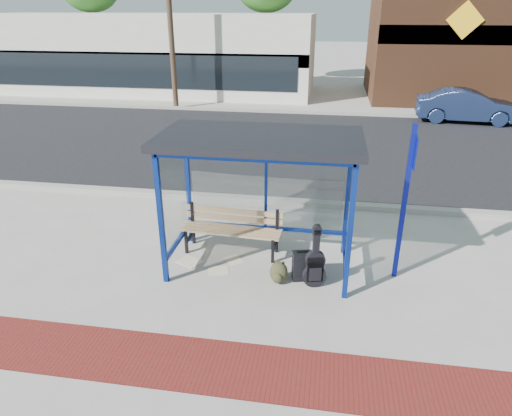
% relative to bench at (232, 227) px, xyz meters
% --- Properties ---
extents(ground, '(120.00, 120.00, 0.00)m').
position_rel_bench_xyz_m(ground, '(0.60, -0.46, -0.50)').
color(ground, '#B2ADA0').
rests_on(ground, ground).
extents(brick_paver_strip, '(60.00, 1.00, 0.01)m').
position_rel_bench_xyz_m(brick_paver_strip, '(0.60, -3.06, -0.50)').
color(brick_paver_strip, maroon).
rests_on(brick_paver_strip, ground).
extents(curb_near, '(60.00, 0.25, 0.12)m').
position_rel_bench_xyz_m(curb_near, '(0.60, 2.44, -0.44)').
color(curb_near, gray).
rests_on(curb_near, ground).
extents(street_asphalt, '(60.00, 10.00, 0.00)m').
position_rel_bench_xyz_m(street_asphalt, '(0.60, 7.54, -0.50)').
color(street_asphalt, black).
rests_on(street_asphalt, ground).
extents(curb_far, '(60.00, 0.25, 0.12)m').
position_rel_bench_xyz_m(curb_far, '(0.60, 12.64, -0.44)').
color(curb_far, gray).
rests_on(curb_far, ground).
extents(far_sidewalk, '(60.00, 4.00, 0.01)m').
position_rel_bench_xyz_m(far_sidewalk, '(0.60, 14.54, -0.50)').
color(far_sidewalk, '#B2ADA0').
rests_on(far_sidewalk, ground).
extents(bus_shelter, '(3.30, 1.80, 2.42)m').
position_rel_bench_xyz_m(bus_shelter, '(0.60, -0.39, 1.57)').
color(bus_shelter, navy).
rests_on(bus_shelter, ground).
extents(storefront_white, '(18.00, 6.04, 4.00)m').
position_rel_bench_xyz_m(storefront_white, '(-8.40, 17.52, 1.50)').
color(storefront_white, silver).
rests_on(storefront_white, ground).
extents(storefront_brown, '(10.00, 7.08, 6.40)m').
position_rel_bench_xyz_m(storefront_brown, '(8.60, 18.03, 2.70)').
color(storefront_brown, '#59331E').
rests_on(storefront_brown, ground).
extents(utility_pole_west, '(1.60, 0.24, 8.00)m').
position_rel_bench_xyz_m(utility_pole_west, '(-5.40, 12.94, 3.61)').
color(utility_pole_west, '#4C3826').
rests_on(utility_pole_west, ground).
extents(bench, '(1.90, 0.56, 0.88)m').
position_rel_bench_xyz_m(bench, '(0.00, 0.00, 0.00)').
color(bench, black).
rests_on(bench, ground).
extents(guitar_bag, '(0.41, 0.20, 1.07)m').
position_rel_bench_xyz_m(guitar_bag, '(1.60, -0.96, -0.11)').
color(guitar_bag, black).
rests_on(guitar_bag, ground).
extents(suitcase, '(0.36, 0.28, 0.57)m').
position_rel_bench_xyz_m(suitcase, '(1.38, -0.79, -0.24)').
color(suitcase, black).
rests_on(suitcase, ground).
extents(backpack, '(0.32, 0.30, 0.37)m').
position_rel_bench_xyz_m(backpack, '(1.00, -0.94, -0.33)').
color(backpack, '#2D2E19').
rests_on(backpack, ground).
extents(sign_post, '(0.11, 0.34, 2.69)m').
position_rel_bench_xyz_m(sign_post, '(2.98, -0.41, 1.01)').
color(sign_post, navy).
rests_on(sign_post, ground).
extents(newspaper_a, '(0.53, 0.49, 0.01)m').
position_rel_bench_xyz_m(newspaper_a, '(-0.70, -0.54, -0.50)').
color(newspaper_a, white).
rests_on(newspaper_a, ground).
extents(newspaper_b, '(0.43, 0.38, 0.01)m').
position_rel_bench_xyz_m(newspaper_b, '(-0.10, -0.76, -0.50)').
color(newspaper_b, white).
rests_on(newspaper_b, ground).
extents(newspaper_c, '(0.42, 0.44, 0.01)m').
position_rel_bench_xyz_m(newspaper_c, '(0.10, -0.35, -0.50)').
color(newspaper_c, white).
rests_on(newspaper_c, ground).
extents(parked_car, '(4.05, 1.72, 1.30)m').
position_rel_bench_xyz_m(parked_car, '(7.15, 12.05, 0.15)').
color(parked_car, '#1B2A4E').
rests_on(parked_car, ground).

